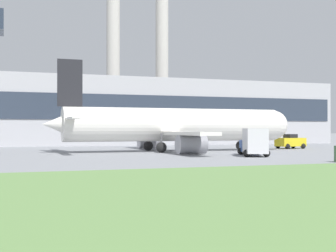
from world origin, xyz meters
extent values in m
plane|color=gray|center=(0.00, 0.00, 0.00)|extent=(400.00, 400.00, 0.00)
cube|color=#B2B2B7|center=(0.00, 31.81, 5.47)|extent=(77.82, 13.73, 10.95)
cube|color=#2D3847|center=(0.00, 24.90, 6.02)|extent=(76.27, 0.16, 3.94)
cylinder|color=beige|center=(5.92, 59.77, 19.66)|extent=(3.07, 3.07, 39.33)
cylinder|color=beige|center=(17.67, 59.28, 18.39)|extent=(3.05, 3.05, 36.77)
cylinder|color=white|center=(1.08, 4.35, 3.09)|extent=(25.75, 3.79, 3.79)
sphere|color=white|center=(13.95, 4.35, 3.09)|extent=(3.60, 3.60, 3.60)
cone|color=white|center=(-11.80, 4.35, 3.09)|extent=(4.17, 3.60, 3.60)
cube|color=#232328|center=(-11.00, 4.35, 7.52)|extent=(2.65, 0.24, 5.07)
cube|color=white|center=(-11.22, 0.79, 3.65)|extent=(0.96, 7.13, 0.20)
cube|color=white|center=(-11.22, 7.92, 3.65)|extent=(0.96, 7.13, 0.20)
cube|color=white|center=(-0.21, -2.35, 2.14)|extent=(2.13, 11.89, 0.36)
cube|color=white|center=(-0.21, 11.06, 2.14)|extent=(2.13, 11.89, 0.36)
cylinder|color=gray|center=(0.09, -2.89, 1.04)|extent=(2.89, 1.90, 1.90)
cylinder|color=gray|center=(0.09, 11.60, 1.04)|extent=(2.89, 1.90, 1.90)
cylinder|color=#59595B|center=(9.44, 4.35, 1.36)|extent=(0.20, 0.20, 1.56)
sphere|color=black|center=(9.44, 4.35, 0.58)|extent=(1.16, 1.16, 1.16)
cylinder|color=#59595B|center=(-1.50, 1.86, 1.36)|extent=(0.20, 0.20, 1.56)
sphere|color=black|center=(-1.50, 1.86, 0.58)|extent=(1.16, 1.16, 1.16)
cylinder|color=#59595B|center=(-1.50, 6.85, 1.36)|extent=(0.20, 0.20, 1.56)
sphere|color=black|center=(-1.50, 6.85, 0.58)|extent=(1.16, 1.16, 1.16)
cube|color=yellow|center=(18.09, 6.74, 0.86)|extent=(3.94, 2.45, 1.10)
cube|color=black|center=(18.09, 6.74, 1.66)|extent=(1.47, 1.55, 0.50)
sphere|color=black|center=(19.50, 5.95, 0.35)|extent=(0.70, 0.70, 0.70)
sphere|color=black|center=(19.27, 7.84, 0.35)|extent=(0.70, 0.70, 0.70)
sphere|color=black|center=(16.91, 5.63, 0.35)|extent=(0.70, 0.70, 0.70)
sphere|color=black|center=(16.68, 7.52, 0.35)|extent=(0.70, 0.70, 0.70)
cube|color=#2D4C93|center=(5.79, -4.53, 0.88)|extent=(2.53, 2.68, 1.13)
cube|color=silver|center=(4.65, -7.55, 1.47)|extent=(3.07, 4.12, 2.31)
sphere|color=black|center=(6.68, -4.71, 0.35)|extent=(0.70, 0.70, 0.70)
sphere|color=black|center=(5.00, -4.07, 0.35)|extent=(0.70, 0.70, 0.70)
sphere|color=black|center=(5.16, -8.73, 0.35)|extent=(0.70, 0.70, 0.70)
sphere|color=black|center=(3.48, -8.09, 0.35)|extent=(0.70, 0.70, 0.70)
camera|label=1|loc=(-17.45, -46.28, 2.54)|focal=50.00mm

